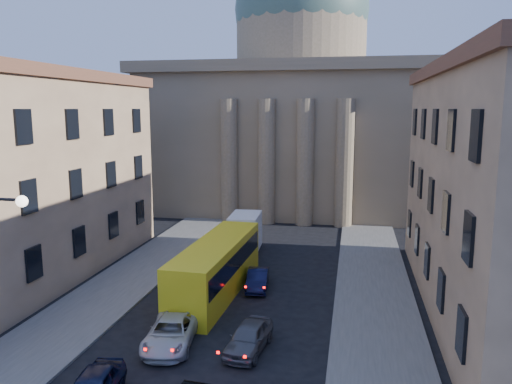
% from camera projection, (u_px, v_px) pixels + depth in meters
% --- Properties ---
extents(sidewalk_left, '(5.00, 60.00, 0.15)m').
position_uv_depth(sidewalk_left, '(91.00, 307.00, 30.29)').
color(sidewalk_left, '#585751').
rests_on(sidewalk_left, ground).
extents(sidewalk_right, '(5.00, 60.00, 0.15)m').
position_uv_depth(sidewalk_right, '(378.00, 331.00, 27.06)').
color(sidewalk_right, '#585751').
rests_on(sidewalk_right, ground).
extents(church, '(68.02, 28.76, 36.60)m').
position_uv_depth(church, '(300.00, 110.00, 62.99)').
color(church, '#78674A').
rests_on(church, ground).
extents(building_left, '(11.60, 26.60, 14.70)m').
position_uv_depth(building_left, '(2.00, 176.00, 34.57)').
color(building_left, tan).
rests_on(building_left, ground).
extents(car_left_mid, '(2.93, 5.25, 1.39)m').
position_uv_depth(car_left_mid, '(171.00, 332.00, 25.51)').
color(car_left_mid, silver).
rests_on(car_left_mid, ground).
extents(car_right_far, '(2.14, 4.32, 1.41)m').
position_uv_depth(car_right_far, '(249.00, 337.00, 24.96)').
color(car_right_far, '#4E4F54').
rests_on(car_right_far, ground).
extents(car_right_distant, '(1.77, 4.01, 1.28)m').
position_uv_depth(car_right_distant, '(258.00, 279.00, 33.63)').
color(car_right_distant, black).
rests_on(car_right_distant, ground).
extents(city_bus, '(3.28, 12.31, 3.44)m').
position_uv_depth(city_bus, '(217.00, 266.00, 32.63)').
color(city_bus, yellow).
rests_on(city_bus, ground).
extents(box_truck, '(2.63, 6.02, 3.24)m').
position_uv_depth(box_truck, '(243.00, 237.00, 41.25)').
color(box_truck, silver).
rests_on(box_truck, ground).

